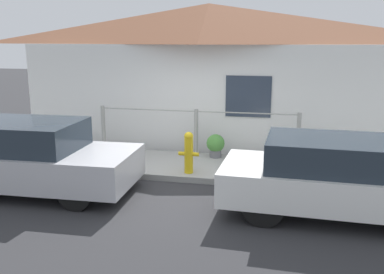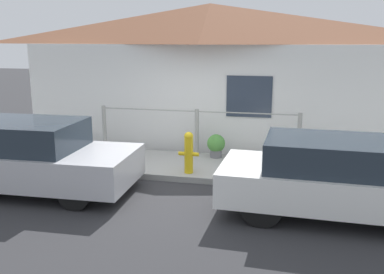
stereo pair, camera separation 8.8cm
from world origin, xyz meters
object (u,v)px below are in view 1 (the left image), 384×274
object	(u,v)px
fire_hydrant	(189,152)
car_left	(29,157)
car_right	(341,177)
potted_plant_near_hydrant	(216,145)

from	to	relation	value
fire_hydrant	car_left	bearing A→B (deg)	-154.22
car_right	potted_plant_near_hydrant	bearing A→B (deg)	134.95
potted_plant_near_hydrant	car_right	bearing A→B (deg)	-46.93
car_left	fire_hydrant	bearing A→B (deg)	24.12
potted_plant_near_hydrant	fire_hydrant	bearing A→B (deg)	-104.95
car_left	car_right	bearing A→B (deg)	-1.64
fire_hydrant	potted_plant_near_hydrant	distance (m)	1.38
car_left	fire_hydrant	size ratio (longest dim) A/B	4.62
fire_hydrant	potted_plant_near_hydrant	size ratio (longest dim) A/B	1.59
car_left	potted_plant_near_hydrant	xyz separation A→B (m)	(3.18, 2.69, -0.25)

